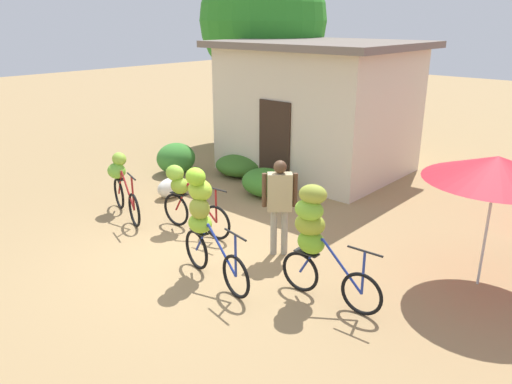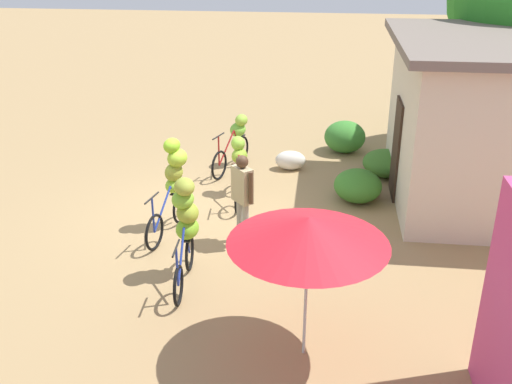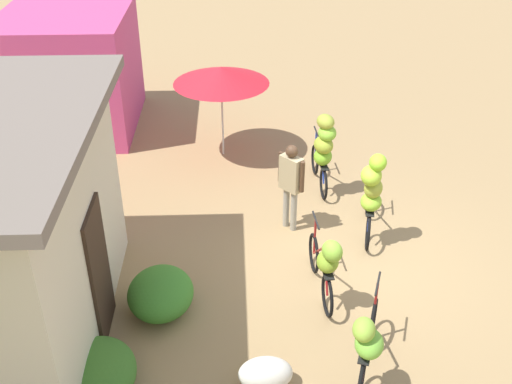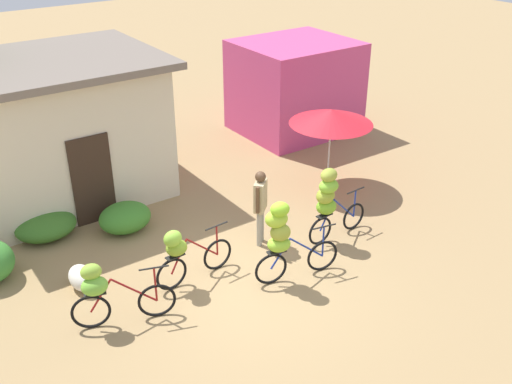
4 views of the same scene
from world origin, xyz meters
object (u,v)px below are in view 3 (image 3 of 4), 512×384
bicycle_by_shop (323,147)px  market_umbrella (221,75)px  bicycle_near_pile (326,263)px  shop_pink (71,71)px  bicycle_center_loaded (372,191)px  person_vendor (291,179)px  bicycle_leftmost (367,343)px  produce_sack (265,374)px

bicycle_by_shop → market_umbrella: bearing=48.8°
bicycle_near_pile → bicycle_by_shop: (3.16, -0.37, 0.28)m
shop_pink → bicycle_center_loaded: (-4.98, -5.99, -0.34)m
bicycle_center_loaded → person_vendor: (0.42, 1.31, 0.02)m
market_umbrella → bicycle_leftmost: bearing=-164.0°
shop_pink → bicycle_near_pile: size_ratio=1.91×
bicycle_center_loaded → bicycle_leftmost: bearing=168.1°
shop_pink → bicycle_by_shop: 6.37m
market_umbrella → bicycle_center_loaded: 4.23m
bicycle_near_pile → person_vendor: person_vendor is taller
bicycle_near_pile → produce_sack: bicycle_near_pile is taller
shop_pink → market_umbrella: bearing=-115.7°
bicycle_center_loaded → bicycle_by_shop: size_ratio=1.03×
bicycle_leftmost → bicycle_near_pile: 1.63m
shop_pink → bicycle_center_loaded: 7.80m
bicycle_near_pile → produce_sack: 1.94m
bicycle_leftmost → produce_sack: bicycle_leftmost is taller
shop_pink → person_vendor: bearing=-134.2°
person_vendor → bicycle_center_loaded: bearing=-107.8°
market_umbrella → bicycle_center_loaded: size_ratio=1.16×
bicycle_by_shop → person_vendor: 1.40m
shop_pink → bicycle_near_pile: bearing=-142.3°
bicycle_near_pile → bicycle_center_loaded: bearing=-31.9°
bicycle_leftmost → produce_sack: (-0.01, 1.26, -0.49)m
bicycle_center_loaded → produce_sack: size_ratio=2.44×
shop_pink → bicycle_near_pile: (-6.52, -5.03, -0.62)m
shop_pink → produce_sack: size_ratio=4.57×
bicycle_leftmost → bicycle_near_pile: (1.61, 0.30, -0.00)m
person_vendor → shop_pink: bearing=45.8°
market_umbrella → bicycle_near_pile: market_umbrella is taller
market_umbrella → produce_sack: (-6.46, -0.59, -1.59)m
market_umbrella → bicycle_by_shop: 2.68m
bicycle_near_pile → person_vendor: 2.02m
market_umbrella → person_vendor: 3.22m
bicycle_leftmost → bicycle_by_shop: size_ratio=1.00×
market_umbrella → bicycle_by_shop: bearing=-131.2°
produce_sack → bicycle_leftmost: bearing=-89.7°
bicycle_by_shop → person_vendor: bicycle_by_shop is taller
bicycle_leftmost → bicycle_center_loaded: (3.15, -0.66, 0.28)m
market_umbrella → bicycle_center_loaded: bearing=-142.8°
shop_pink → bicycle_leftmost: 9.74m
market_umbrella → bicycle_by_shop: size_ratio=1.19×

